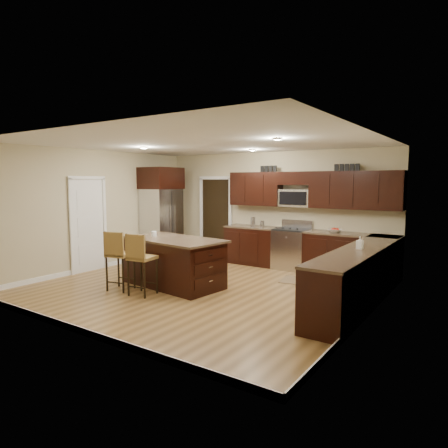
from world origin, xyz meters
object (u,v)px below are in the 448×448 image
Objects in this scene: range at (292,249)px; stool_left at (118,254)px; island at (173,264)px; stool_mid at (140,257)px; refrigerator at (161,212)px.

range reaches higher than stool_left.
island is 1.94× the size of stool_mid.
stool_mid is 0.47× the size of refrigerator.
refrigerator is at bearing 144.38° from island.
stool_mid is at bearing -110.36° from range.
range is 3.95m from stool_left.
refrigerator reaches higher than stool_left.
range is 3.72m from stool_mid.
island is at bearing -42.45° from refrigerator.
range is 1.01× the size of stool_left.
refrigerator is (-2.01, 2.71, 0.52)m from stool_mid.
island is 2.86m from refrigerator.
stool_left is (-1.86, -3.48, 0.21)m from range.
range is at bearing 71.16° from island.
range is 0.47× the size of refrigerator.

